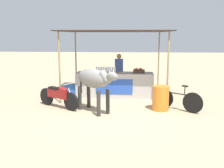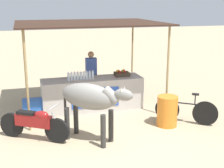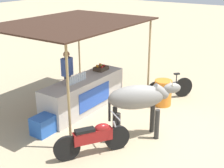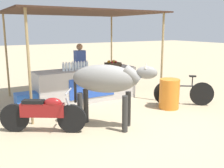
# 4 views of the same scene
# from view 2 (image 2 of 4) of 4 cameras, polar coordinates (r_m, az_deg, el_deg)

# --- Properties ---
(ground_plane) EXTENTS (60.00, 60.00, 0.00)m
(ground_plane) POSITION_cam_2_polar(r_m,az_deg,el_deg) (7.58, 0.19, -9.91)
(ground_plane) COLOR tan
(stall_counter) EXTENTS (3.00, 0.82, 0.96)m
(stall_counter) POSITION_cam_2_polar(r_m,az_deg,el_deg) (9.41, -3.59, -1.81)
(stall_counter) COLOR #B2ADA8
(stall_counter) RESTS_ON ground
(stall_awning) EXTENTS (4.20, 3.20, 2.59)m
(stall_awning) POSITION_cam_2_polar(r_m,az_deg,el_deg) (9.33, -4.21, 10.59)
(stall_awning) COLOR #382319
(stall_awning) RESTS_ON ground
(water_bottle_row) EXTENTS (0.79, 0.07, 0.25)m
(water_bottle_row) POSITION_cam_2_polar(r_m,az_deg,el_deg) (9.14, -5.73, 1.50)
(water_bottle_row) COLOR silver
(water_bottle_row) RESTS_ON stall_counter
(fruit_crate) EXTENTS (0.44, 0.32, 0.18)m
(fruit_crate) POSITION_cam_2_polar(r_m,az_deg,el_deg) (9.56, 1.81, 1.92)
(fruit_crate) COLOR #3F3326
(fruit_crate) RESTS_ON stall_counter
(vendor_behind_counter) EXTENTS (0.34, 0.22, 1.65)m
(vendor_behind_counter) POSITION_cam_2_polar(r_m,az_deg,el_deg) (10.05, -3.81, 1.45)
(vendor_behind_counter) COLOR #383842
(vendor_behind_counter) RESTS_ON ground
(cooler_box) EXTENTS (0.60, 0.44, 0.48)m
(cooler_box) POSITION_cam_2_polar(r_m,az_deg,el_deg) (9.19, -14.17, -4.24)
(cooler_box) COLOR blue
(cooler_box) RESTS_ON ground
(water_barrel) EXTENTS (0.53, 0.53, 0.80)m
(water_barrel) POSITION_cam_2_polar(r_m,az_deg,el_deg) (8.31, 10.06, -4.90)
(water_barrel) COLOR orange
(water_barrel) RESTS_ON ground
(cow) EXTENTS (1.56, 1.53, 1.44)m
(cow) POSITION_cam_2_polar(r_m,az_deg,el_deg) (7.12, -3.91, -2.71)
(cow) COLOR gray
(cow) RESTS_ON ground
(motorcycle_parked) EXTENTS (1.56, 1.06, 0.90)m
(motorcycle_parked) POSITION_cam_2_polar(r_m,az_deg,el_deg) (7.58, -14.01, -6.88)
(motorcycle_parked) COLOR black
(motorcycle_parked) RESTS_ON ground
(bicycle_leaning) EXTENTS (1.37, 1.01, 0.85)m
(bicycle_leaning) POSITION_cam_2_polar(r_m,az_deg,el_deg) (8.60, 13.39, -4.77)
(bicycle_leaning) COLOR black
(bicycle_leaning) RESTS_ON ground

